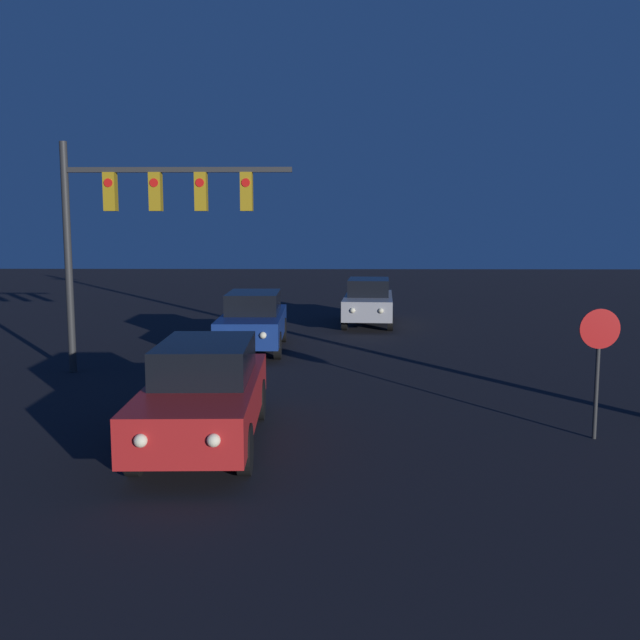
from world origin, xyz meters
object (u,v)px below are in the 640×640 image
Objects in this scene: traffic_signal_mast at (142,211)px; stop_sign at (599,349)px; car_near at (205,391)px; car_mid at (253,320)px; car_far at (368,301)px.

traffic_signal_mast is 10.66m from stop_sign.
car_near is 6.91m from traffic_signal_mast.
stop_sign is at bearing 126.32° from car_mid.
traffic_signal_mast reaches higher than stop_sign.
stop_sign is at bearing -31.14° from traffic_signal_mast.
car_far is 14.51m from stop_sign.
car_near is at bearing -66.72° from traffic_signal_mast.
car_mid is at bearing 127.40° from stop_sign.
stop_sign is (3.05, -14.17, 0.65)m from car_far.
traffic_signal_mast reaches higher than car_mid.
car_mid and car_far have the same top height.
car_mid is at bearing -90.54° from car_near.
car_near is 0.89× the size of traffic_signal_mast.
traffic_signal_mast is at bearing 54.70° from car_mid.
stop_sign is (8.90, -5.38, -2.38)m from traffic_signal_mast.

